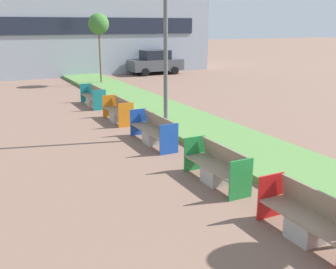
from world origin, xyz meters
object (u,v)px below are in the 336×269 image
bench_red_frame (308,221)px  parked_car_distant (155,62)px  bench_green_frame (217,169)px  bench_teal_frame (94,98)px  street_lamp_post (166,19)px  bench_orange_frame (118,113)px  sapling_tree_far (99,24)px  bench_blue_frame (154,132)px

bench_red_frame → parked_car_distant: (7.95, 23.75, 0.55)m
bench_green_frame → parked_car_distant: 22.24m
bench_teal_frame → street_lamp_post: size_ratio=0.31×
bench_red_frame → bench_orange_frame: (-0.00, 10.16, -0.00)m
bench_red_frame → bench_green_frame: 2.99m
street_lamp_post → bench_red_frame: bearing=-95.0°
parked_car_distant → sapling_tree_far: bearing=-148.0°
bench_orange_frame → street_lamp_post: size_ratio=0.28×
sapling_tree_far → parked_car_distant: bearing=32.9°
bench_teal_frame → parked_car_distant: size_ratio=0.53×
bench_red_frame → sapling_tree_far: size_ratio=0.45×
bench_blue_frame → parked_car_distant: bearing=65.0°
bench_red_frame → bench_teal_frame: same height
bench_teal_frame → street_lamp_post: (0.61, -6.63, 3.61)m
bench_blue_frame → sapling_tree_far: (2.38, 13.40, 3.43)m
bench_red_frame → street_lamp_post: 7.97m
street_lamp_post → sapling_tree_far: 13.19m
street_lamp_post → sapling_tree_far: size_ratio=1.60×
sapling_tree_far → parked_car_distant: sapling_tree_far is taller
bench_green_frame → bench_blue_frame: size_ratio=0.86×
bench_teal_frame → bench_blue_frame: bearing=-90.0°
bench_red_frame → bench_teal_frame: (0.00, 13.71, 0.01)m
bench_red_frame → bench_green_frame: bearing=90.0°
bench_green_frame → street_lamp_post: (0.61, 4.08, 3.61)m
street_lamp_post → sapling_tree_far: (1.77, 13.07, -0.17)m
bench_red_frame → parked_car_distant: 25.05m
parked_car_distant → bench_red_frame: bearing=-109.4°
bench_orange_frame → bench_teal_frame: size_ratio=0.88×
bench_orange_frame → parked_car_distant: (7.95, 13.59, 0.55)m
sapling_tree_far → bench_teal_frame: bearing=-110.3°
bench_red_frame → street_lamp_post: bearing=85.0°
bench_orange_frame → sapling_tree_far: size_ratio=0.44×
bench_green_frame → bench_teal_frame: 10.72m
bench_green_frame → sapling_tree_far: (2.38, 17.16, 3.44)m
bench_green_frame → bench_red_frame: bearing=-90.0°
sapling_tree_far → street_lamp_post: bearing=-97.7°
bench_blue_frame → bench_teal_frame: size_ratio=1.09×
street_lamp_post → parked_car_distant: street_lamp_post is taller
bench_green_frame → street_lamp_post: street_lamp_post is taller
bench_red_frame → parked_car_distant: parked_car_distant is taller
bench_green_frame → bench_orange_frame: bearing=90.0°
street_lamp_post → parked_car_distant: (7.34, 16.68, -3.06)m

